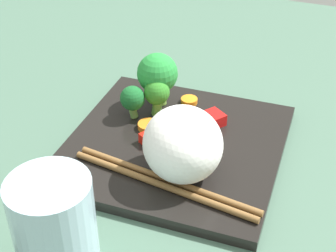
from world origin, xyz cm
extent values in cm
cube|color=#456553|center=(0.00, 0.00, -1.00)|extent=(110.00, 110.00, 2.00)
cube|color=black|center=(0.00, 0.00, 0.66)|extent=(25.89, 25.89, 1.33)
ellipsoid|color=white|center=(5.15, 2.76, 5.37)|extent=(12.45, 12.13, 8.08)
cylinder|color=#699E46|center=(-3.19, -6.95, 2.15)|extent=(1.08, 1.37, 1.82)
sphere|color=#195F29|center=(-3.24, -6.98, 4.13)|extent=(3.19, 3.19, 3.19)
cylinder|color=olive|center=(-7.46, -4.93, 2.60)|extent=(2.03, 2.23, 2.71)
sphere|color=#268E39|center=(-7.24, -5.15, 6.00)|extent=(5.35, 5.35, 5.35)
cylinder|color=#569C3D|center=(-4.80, -4.28, 2.42)|extent=(1.72, 1.94, 2.38)
sphere|color=#2E7D25|center=(-5.05, -4.37, 4.56)|extent=(3.32, 3.32, 3.32)
cylinder|color=orange|center=(-2.07, -1.79, 1.66)|extent=(3.14, 3.14, 0.66)
cylinder|color=orange|center=(-5.74, -0.68, 1.63)|extent=(4.04, 4.04, 0.60)
cylinder|color=orange|center=(0.88, 0.97, 1.58)|extent=(3.82, 3.82, 0.51)
cylinder|color=orange|center=(-9.00, -1.28, 1.67)|extent=(3.00, 3.00, 0.68)
cylinder|color=orange|center=(-1.51, -4.13, 1.69)|extent=(3.70, 3.70, 0.72)
cube|color=red|center=(1.22, -2.82, 1.98)|extent=(2.66, 2.56, 1.30)
cube|color=red|center=(-3.08, 2.06, 2.19)|extent=(2.85, 2.73, 1.72)
cube|color=red|center=(-5.11, 3.00, 2.09)|extent=(3.94, 3.85, 1.52)
ellipsoid|color=tan|center=(-0.33, 2.78, 2.40)|extent=(3.75, 3.62, 2.15)
cylinder|color=brown|center=(8.27, 1.51, 1.70)|extent=(3.74, 22.09, 0.73)
cylinder|color=brown|center=(7.23, 1.66, 1.70)|extent=(3.74, 22.09, 0.73)
cylinder|color=#ADCEDD|center=(20.93, -3.46, 5.35)|extent=(7.33, 7.33, 10.71)
camera|label=1|loc=(46.61, 16.89, 38.25)|focal=54.54mm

